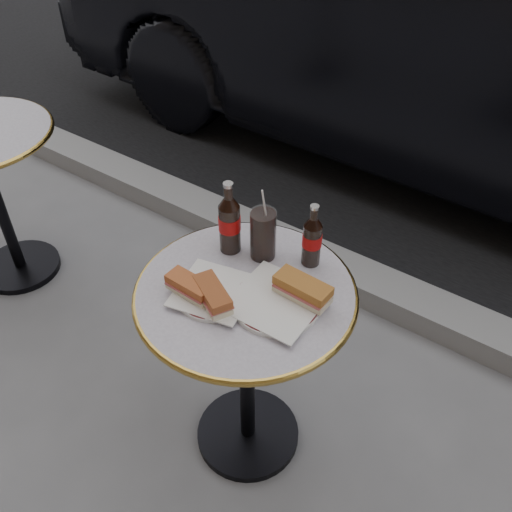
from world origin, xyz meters
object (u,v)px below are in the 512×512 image
Objects in this scene: bistro_table at (247,372)px; parked_car at (453,22)px; plate_left at (214,293)px; cola_bottle_left at (229,217)px; plate_right at (276,303)px; cola_glass at (263,234)px; cola_bottle_right at (312,235)px.

bistro_table is 0.16× the size of parked_car.
plate_left is 0.23m from cola_bottle_left.
cola_bottle_left is at bearing 140.27° from bistro_table.
cola_bottle_left is at bearing 114.06° from plate_left.
cola_bottle_left reaches higher than plate_right.
cola_glass is at bearing -173.24° from parked_car.
bistro_table is 3.63× the size of cola_bottle_right.
cola_bottle_right reaches higher than plate_right.
cola_glass is at bearing 106.54° from bistro_table.
plate_left is 0.17m from plate_right.
cola_bottle_right is (-0.01, 0.20, 0.09)m from plate_right.
cola_bottle_left is 0.11m from cola_glass.
plate_left is at bearing -65.94° from cola_bottle_left.
cola_glass is (0.02, 0.21, 0.07)m from plate_left.
plate_right is 0.05× the size of parked_car.
cola_bottle_right reaches higher than plate_left.
cola_bottle_left is at bearing 154.58° from plate_right.
bistro_table is at bearing -113.33° from cola_bottle_right.
bistro_table is 0.39m from plate_right.
plate_left is 0.05× the size of parked_car.
cola_bottle_left is (-0.14, 0.12, 0.48)m from bistro_table.
cola_glass reaches higher than plate_left.
cola_glass reaches higher than bistro_table.
cola_bottle_right is at bearing 66.67° from bistro_table.
parked_car reaches higher than bistro_table.
cola_bottle_right is (0.15, 0.26, 0.10)m from plate_left.
plate_left is at bearing -132.64° from bistro_table.
plate_left is 1.34× the size of cola_glass.
parked_car reaches higher than cola_bottle_right.
cola_bottle_left reaches higher than plate_left.
cola_glass is (-0.13, -0.05, -0.02)m from cola_bottle_right.
cola_glass is at bearing 134.71° from plate_right.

